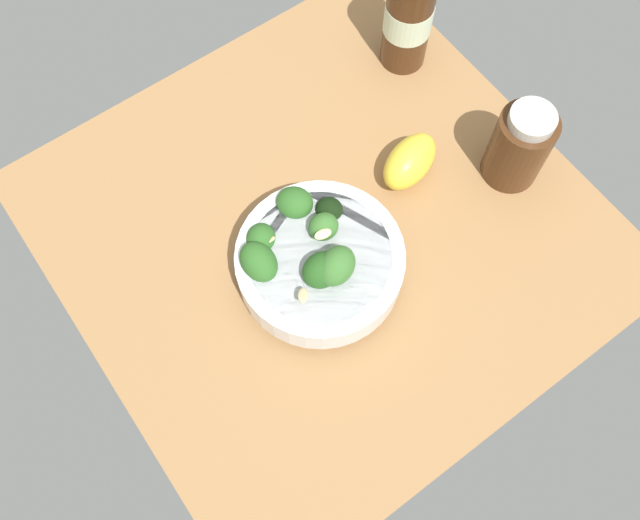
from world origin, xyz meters
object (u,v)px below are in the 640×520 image
object	(u,v)px
bowl_of_broccoli	(317,260)
bottle_tall	(409,16)
bottle_short	(520,146)
lemon_wedge	(410,162)

from	to	relation	value
bowl_of_broccoli	bottle_tall	world-z (taller)	bottle_tall
bowl_of_broccoli	bottle_short	bearing A→B (deg)	84.62
lemon_wedge	bottle_tall	world-z (taller)	bottle_tall
bowl_of_broccoli	lemon_wedge	distance (cm)	16.31
lemon_wedge	bottle_short	xyz separation A→B (cm)	(6.46, 9.85, 2.49)
bowl_of_broccoli	bottle_tall	size ratio (longest dim) A/B	1.18
bowl_of_broccoli	lemon_wedge	size ratio (longest dim) A/B	2.26
bowl_of_broccoli	bottle_tall	bearing A→B (deg)	124.29
lemon_wedge	bottle_short	bearing A→B (deg)	56.75
bottle_short	bottle_tall	bearing A→B (deg)	179.67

